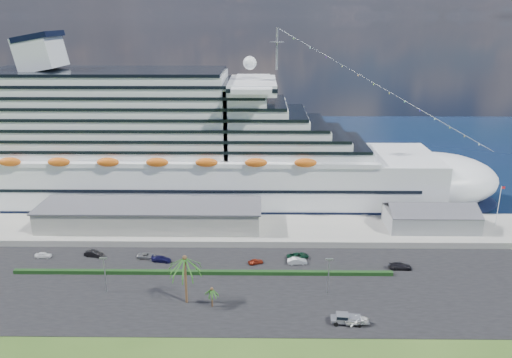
{
  "coord_description": "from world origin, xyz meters",
  "views": [
    {
      "loc": [
        5.53,
        -87.06,
        57.05
      ],
      "look_at": [
        4.23,
        30.0,
        18.86
      ],
      "focal_mm": 35.0,
      "sensor_mm": 36.0,
      "label": 1
    }
  ],
  "objects_px": {
    "pickup_truck": "(345,318)",
    "boat_trailer": "(357,320)",
    "cruise_ship": "(175,152)",
    "parked_car_3": "(161,259)"
  },
  "relations": [
    {
      "from": "parked_car_3",
      "to": "boat_trailer",
      "type": "height_order",
      "value": "boat_trailer"
    },
    {
      "from": "pickup_truck",
      "to": "boat_trailer",
      "type": "xyz_separation_m",
      "value": [
        2.21,
        -0.42,
        -0.02
      ]
    },
    {
      "from": "cruise_ship",
      "to": "boat_trailer",
      "type": "bearing_deg",
      "value": -55.94
    },
    {
      "from": "cruise_ship",
      "to": "parked_car_3",
      "type": "xyz_separation_m",
      "value": [
        2.74,
        -41.89,
        -15.88
      ]
    },
    {
      "from": "parked_car_3",
      "to": "boat_trailer",
      "type": "xyz_separation_m",
      "value": [
        42.98,
        -25.74,
        0.43
      ]
    },
    {
      "from": "boat_trailer",
      "to": "parked_car_3",
      "type": "bearing_deg",
      "value": 149.08
    },
    {
      "from": "boat_trailer",
      "to": "pickup_truck",
      "type": "bearing_deg",
      "value": 169.21
    },
    {
      "from": "cruise_ship",
      "to": "boat_trailer",
      "type": "xyz_separation_m",
      "value": [
        45.72,
        -67.63,
        -15.45
      ]
    },
    {
      "from": "boat_trailer",
      "to": "cruise_ship",
      "type": "bearing_deg",
      "value": 124.06
    },
    {
      "from": "cruise_ship",
      "to": "parked_car_3",
      "type": "bearing_deg",
      "value": -86.25
    }
  ]
}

